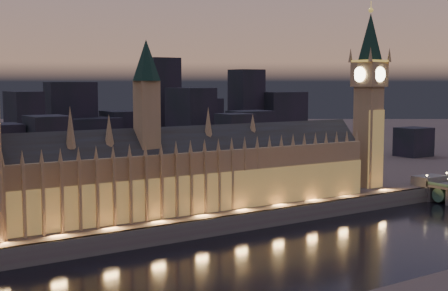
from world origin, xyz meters
TOP-DOWN VIEW (x-y plane):
  - ground_plane at (0.00, 0.00)m, footprint 2000.00×2000.00m
  - embankment_wall at (0.00, 41.00)m, footprint 2000.00×2.50m
  - palace_of_westminster at (-12.15, 61.74)m, footprint 202.00×25.86m
  - elizabeth_tower at (108.00, 61.92)m, footprint 18.00×18.00m
  - city_backdrop at (30.25, 247.96)m, footprint 475.00×215.63m

SIDE VIEW (x-z plane):
  - ground_plane at x=0.00m, z-range 0.00..0.00m
  - embankment_wall at x=0.00m, z-range 0.00..8.00m
  - palace_of_westminster at x=-12.15m, z-range -12.63..65.37m
  - city_backdrop at x=30.25m, z-range -8.91..71.38m
  - elizabeth_tower at x=108.00m, z-range 13.90..118.07m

